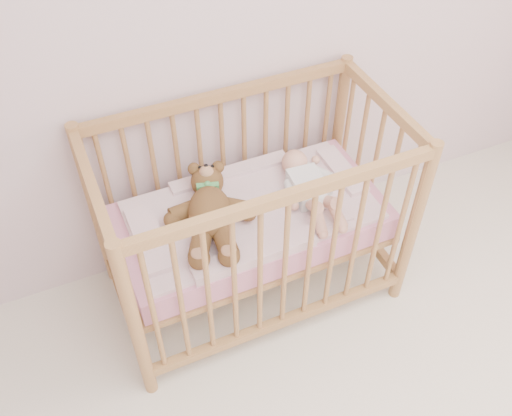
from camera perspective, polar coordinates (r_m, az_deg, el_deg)
wall_back at (r=2.48m, az=-1.04°, el=19.98°), size 4.00×0.02×2.70m
crib at (r=2.64m, az=-0.44°, el=-1.12°), size 1.36×0.76×1.00m
mattress at (r=2.65m, az=-0.44°, el=-1.34°), size 1.22×0.62×0.13m
blanket at (r=2.60m, az=-0.45°, el=-0.21°), size 1.10×0.58×0.06m
baby at (r=2.62m, az=5.25°, el=2.39°), size 0.31×0.58×0.13m
teddy_bear at (r=2.48m, az=-4.61°, el=-0.50°), size 0.58×0.69×0.17m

